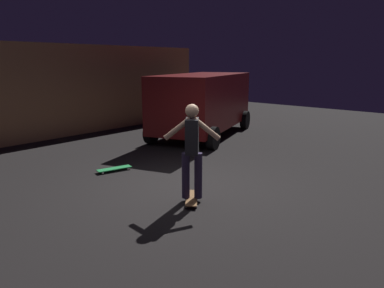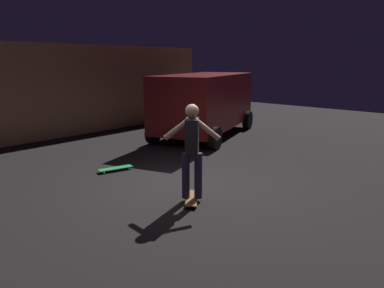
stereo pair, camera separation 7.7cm
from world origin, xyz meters
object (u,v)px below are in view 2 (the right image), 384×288
(skateboard_spare, at_px, (116,168))
(skater, at_px, (192,145))
(skateboard_ridden, at_px, (192,198))
(parked_van, at_px, (205,101))

(skateboard_spare, distance_m, skater, 2.71)
(skateboard_spare, bearing_deg, skateboard_ridden, -94.21)
(parked_van, height_order, skateboard_spare, parked_van)
(skateboard_ridden, height_order, skateboard_spare, same)
(parked_van, xyz_separation_m, skater, (-4.63, -3.57, -0.12))
(skateboard_ridden, relative_size, skateboard_spare, 0.92)
(parked_van, height_order, skateboard_ridden, parked_van)
(parked_van, distance_m, skateboard_ridden, 5.95)
(skateboard_spare, relative_size, skater, 0.48)
(parked_van, distance_m, skateboard_spare, 4.70)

